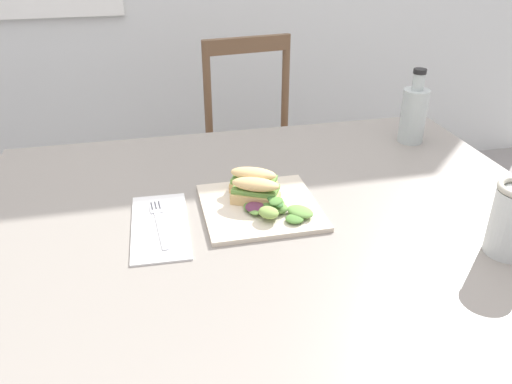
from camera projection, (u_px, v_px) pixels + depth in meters
dining_table at (272, 262)px, 1.12m from camera, size 1.23×0.98×0.74m
chair_wooden_far at (259, 149)px, 2.10m from camera, size 0.45×0.45×0.87m
plate_lunch at (260, 207)px, 1.09m from camera, size 0.24×0.24×0.01m
sandwich_half_front at (256, 191)px, 1.08m from camera, size 0.11×0.09×0.06m
sandwich_half_back at (254, 180)px, 1.13m from camera, size 0.11×0.09×0.06m
salad_mixed_greens at (274, 208)px, 1.05m from camera, size 0.15×0.13×0.03m
napkin_folded at (160, 226)px, 1.03m from camera, size 0.12×0.26×0.00m
fork_on_napkin at (159, 220)px, 1.04m from camera, size 0.03×0.19×0.00m
bottle_cold_brew at (413, 117)px, 1.39m from camera, size 0.07×0.07×0.20m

